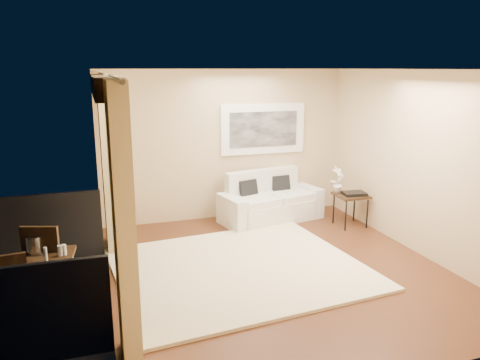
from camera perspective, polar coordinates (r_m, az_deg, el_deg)
floor at (r=6.62m, az=4.44°, el=-10.75°), size 5.00×5.00×0.00m
room_shell at (r=5.57m, az=-16.15°, el=10.97°), size 5.00×6.40×5.00m
balcony at (r=6.20m, az=-25.84°, el=-12.13°), size 1.81×2.60×1.17m
curtains at (r=5.74m, az=-15.18°, el=-0.89°), size 0.16×4.80×2.64m
artwork at (r=8.66m, az=2.85°, el=6.23°), size 1.62×0.07×0.92m
rug at (r=6.58m, az=-0.05°, el=-10.69°), size 3.52×3.14×0.04m
sofa at (r=8.58m, az=3.55°, el=-2.77°), size 1.97×1.16×0.89m
side_table at (r=8.38m, az=13.37°, el=-2.09°), size 0.54×0.54×0.57m
tray at (r=8.34m, az=13.77°, el=-1.61°), size 0.41×0.33×0.05m
orchid at (r=8.37m, az=11.83°, el=0.09°), size 0.31×0.27×0.49m
bistro_table at (r=5.72m, az=-22.52°, el=-9.33°), size 0.63×0.63×0.68m
balcony_chair_far at (r=5.95m, az=-22.66°, el=-8.72°), size 0.54×0.54×0.98m
balcony_chair_near at (r=5.43m, az=-26.27°, el=-12.12°), size 0.42×0.43×0.87m
ice_bucket at (r=5.80m, az=-23.78°, el=-7.21°), size 0.18×0.18×0.20m
candle at (r=5.82m, az=-22.21°, el=-7.67°), size 0.06×0.06×0.07m
vase at (r=5.46m, az=-22.61°, el=-8.46°), size 0.04×0.04×0.18m
glass_a at (r=5.62m, az=-21.06°, el=-8.03°), size 0.06×0.06×0.12m
glass_b at (r=5.63m, az=-20.69°, el=-7.97°), size 0.06×0.06×0.12m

